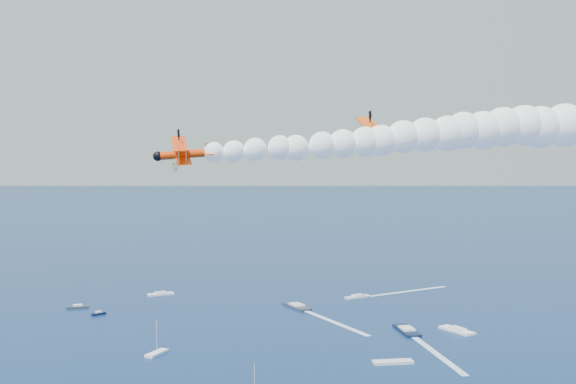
# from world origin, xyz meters

# --- Properties ---
(biplane_lead) EXTENTS (10.96, 12.71, 8.54)m
(biplane_lead) POSITION_xyz_m (4.57, 25.93, 58.62)
(biplane_lead) COLOR #FF4A05
(biplane_trail) EXTENTS (9.19, 10.48, 6.72)m
(biplane_trail) POSITION_xyz_m (-16.28, 5.14, 56.46)
(biplane_trail) COLOR #F53A05
(smoke_trail_lead) EXTENTS (50.95, 31.05, 9.16)m
(smoke_trail_lead) POSITION_xyz_m (28.62, 33.13, 60.49)
(smoke_trail_lead) COLOR white
(smoke_trail_trail) EXTENTS (51.11, 34.55, 9.16)m
(smoke_trail_trail) POSITION_xyz_m (7.40, 13.46, 58.33)
(smoke_trail_trail) COLOR white
(spectator_boats) EXTENTS (219.21, 177.26, 0.70)m
(spectator_boats) POSITION_xyz_m (-2.81, 120.97, 0.35)
(spectator_boats) COLOR #2E333E
(spectator_boats) RESTS_ON ground
(boat_wakes) EXTENTS (50.44, 119.56, 0.04)m
(boat_wakes) POSITION_xyz_m (5.05, 168.24, 0.03)
(boat_wakes) COLOR white
(boat_wakes) RESTS_ON ground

